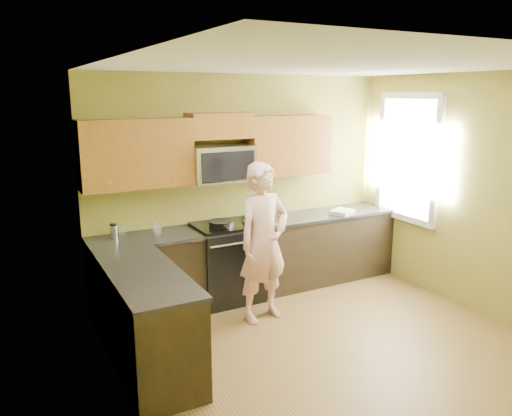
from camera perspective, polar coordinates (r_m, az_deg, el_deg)
floor at (r=5.13m, az=9.19°, el=-15.91°), size 4.00×4.00×0.00m
ceiling at (r=4.51m, az=10.47°, el=15.79°), size 4.00×4.00×0.00m
wall_back at (r=6.30m, az=-1.39°, el=2.78°), size 4.00×0.00×4.00m
wall_left at (r=3.79m, az=-14.99°, el=-4.55°), size 0.00×4.00×4.00m
wall_right at (r=6.05m, az=24.97°, el=1.15°), size 0.00×4.00×4.00m
cabinet_back_run at (r=6.27m, az=-0.11°, el=-5.87°), size 4.00×0.60×0.88m
cabinet_left_run at (r=4.73m, az=-12.44°, el=-12.67°), size 0.60×1.60×0.88m
countertop_back at (r=6.12m, az=-0.06°, el=-1.82°), size 4.00×0.62×0.04m
countertop_left at (r=4.56m, az=-12.60°, el=-7.42°), size 0.62×1.60×0.04m
stove at (r=6.07m, az=-3.35°, el=-6.18°), size 0.76×0.65×0.95m
microwave at (r=5.93m, az=-3.99°, el=3.11°), size 0.76×0.40×0.42m
upper_cab_left at (r=5.64m, az=-13.35°, el=2.28°), size 1.22×0.33×0.75m
upper_cab_right at (r=6.40m, az=3.61°, el=3.83°), size 1.12×0.33×0.75m
upper_cab_over_mw at (r=5.89m, az=-4.23°, el=9.40°), size 0.76×0.33×0.30m
window at (r=6.76m, az=17.02°, el=5.50°), size 0.06×1.06×1.66m
woman at (r=5.43m, az=0.86°, el=-3.98°), size 0.70×0.52×1.76m
frying_pan at (r=5.85m, az=-4.01°, el=-2.06°), size 0.38×0.56×0.07m
butter_tub at (r=6.07m, az=-0.95°, el=-1.77°), size 0.16×0.16×0.10m
toast_slice at (r=5.98m, az=1.72°, el=-1.91°), size 0.13×0.13×0.01m
napkin_a at (r=6.04m, az=0.69°, el=-1.53°), size 0.14×0.15×0.06m
napkin_b at (r=6.33m, az=3.08°, el=-0.86°), size 0.14×0.15×0.07m
dish_towel at (r=6.64m, az=9.83°, el=-0.43°), size 0.38×0.35×0.05m
travel_mug at (r=5.64m, az=-15.92°, el=-3.43°), size 0.08×0.08×0.17m
glass_a at (r=5.75m, az=-15.10°, el=-2.43°), size 0.08×0.08×0.12m
glass_b at (r=5.68m, az=-11.13°, el=-2.40°), size 0.08×0.08×0.12m
glass_c at (r=5.76m, az=-11.45°, el=-2.20°), size 0.09×0.09×0.12m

